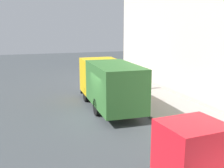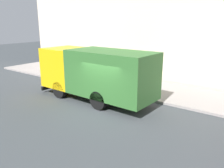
# 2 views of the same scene
# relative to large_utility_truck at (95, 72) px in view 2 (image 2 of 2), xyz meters

# --- Properties ---
(ground) EXTENTS (80.00, 80.00, 0.00)m
(ground) POSITION_rel_large_utility_truck_xyz_m (-1.33, -1.42, -1.73)
(ground) COLOR #393E41
(sidewalk) EXTENTS (4.32, 30.00, 0.14)m
(sidewalk) POSITION_rel_large_utility_truck_xyz_m (3.83, -1.42, -1.66)
(sidewalk) COLOR gray
(sidewalk) RESTS_ON ground
(building_facade) EXTENTS (0.50, 30.00, 11.39)m
(building_facade) POSITION_rel_large_utility_truck_xyz_m (6.49, -1.42, 3.96)
(building_facade) COLOR beige
(building_facade) RESTS_ON ground
(large_utility_truck) EXTENTS (2.65, 7.54, 3.04)m
(large_utility_truck) POSITION_rel_large_utility_truck_xyz_m (0.00, 0.00, 0.00)
(large_utility_truck) COLOR #E6B30E
(large_utility_truck) RESTS_ON ground
(pedestrian_walking) EXTENTS (0.46, 0.46, 1.67)m
(pedestrian_walking) POSITION_rel_large_utility_truck_xyz_m (4.28, 3.55, -0.70)
(pedestrian_walking) COLOR #4F423A
(pedestrian_walking) RESTS_ON sidewalk
(traffic_cone_orange) EXTENTS (0.42, 0.42, 0.61)m
(traffic_cone_orange) POSITION_rel_large_utility_truck_xyz_m (2.46, 3.07, -1.29)
(traffic_cone_orange) COLOR orange
(traffic_cone_orange) RESTS_ON sidewalk
(street_sign_post) EXTENTS (0.44, 0.08, 2.40)m
(street_sign_post) POSITION_rel_large_utility_truck_xyz_m (1.96, -0.09, -0.17)
(street_sign_post) COLOR #4C5156
(street_sign_post) RESTS_ON sidewalk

